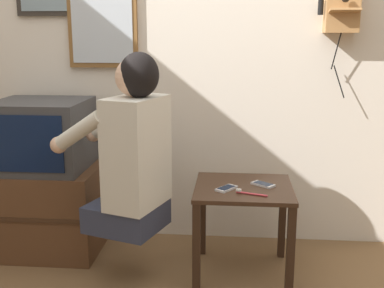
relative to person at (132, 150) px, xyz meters
The scene contains 10 objects.
wall_back 0.86m from the person, 73.67° to the left, with size 6.80×0.05×2.55m.
side_table 0.67m from the person, 12.64° to the left, with size 0.52×0.50×0.50m.
person is the anchor object (origin of this frame).
tv_stand 0.85m from the person, 151.96° to the left, with size 0.69×0.51×0.52m.
television 0.70m from the person, 151.02° to the left, with size 0.53×0.49×0.40m.
wall_phone_antique 1.45m from the person, 26.50° to the left, with size 0.23×0.18×0.74m.
wall_mirror 0.94m from the person, 115.99° to the left, with size 0.42×0.03×0.58m.
cell_phone_held 0.53m from the person, ahead, with size 0.12×0.14×0.01m.
cell_phone_spare 0.73m from the person, 12.76° to the left, with size 0.13×0.13×0.01m.
toothbrush 0.64m from the person, ahead, with size 0.16×0.06×0.02m.
Camera 1 is at (0.33, -1.72, 1.30)m, focal length 45.00 mm.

